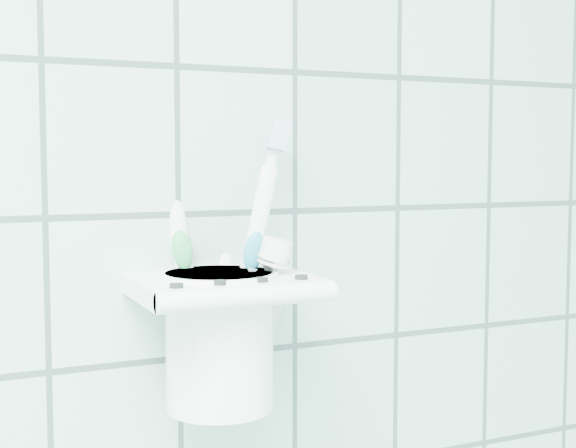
{
  "coord_description": "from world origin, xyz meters",
  "views": [
    {
      "loc": [
        0.43,
        0.59,
        1.41
      ],
      "look_at": [
        0.66,
        1.1,
        1.36
      ],
      "focal_mm": 50.0,
      "sensor_mm": 36.0,
      "label": 1
    }
  ],
  "objects_px": {
    "cup": "(219,335)",
    "toothpaste_tube": "(236,301)",
    "toothbrush_orange": "(223,252)",
    "toothbrush_blue": "(214,275)",
    "toothbrush_pink": "(203,252)",
    "holder_bracket": "(224,288)"
  },
  "relations": [
    {
      "from": "cup",
      "to": "toothpaste_tube",
      "type": "bearing_deg",
      "value": 25.42
    },
    {
      "from": "cup",
      "to": "toothbrush_orange",
      "type": "xyz_separation_m",
      "value": [
        0.01,
        0.01,
        0.06
      ]
    },
    {
      "from": "toothbrush_blue",
      "to": "toothpaste_tube",
      "type": "bearing_deg",
      "value": 27.14
    },
    {
      "from": "toothpaste_tube",
      "to": "cup",
      "type": "bearing_deg",
      "value": -135.71
    },
    {
      "from": "toothbrush_pink",
      "to": "toothbrush_blue",
      "type": "height_order",
      "value": "toothbrush_pink"
    },
    {
      "from": "holder_bracket",
      "to": "toothpaste_tube",
      "type": "height_order",
      "value": "toothpaste_tube"
    },
    {
      "from": "holder_bracket",
      "to": "cup",
      "type": "distance_m",
      "value": 0.04
    },
    {
      "from": "toothbrush_pink",
      "to": "toothpaste_tube",
      "type": "xyz_separation_m",
      "value": [
        0.02,
        -0.01,
        -0.04
      ]
    },
    {
      "from": "toothbrush_orange",
      "to": "toothpaste_tube",
      "type": "height_order",
      "value": "toothbrush_orange"
    },
    {
      "from": "toothbrush_pink",
      "to": "toothbrush_blue",
      "type": "bearing_deg",
      "value": -77.6
    },
    {
      "from": "holder_bracket",
      "to": "toothbrush_orange",
      "type": "distance_m",
      "value": 0.03
    },
    {
      "from": "cup",
      "to": "toothbrush_pink",
      "type": "bearing_deg",
      "value": 121.91
    },
    {
      "from": "cup",
      "to": "toothbrush_orange",
      "type": "distance_m",
      "value": 0.06
    },
    {
      "from": "holder_bracket",
      "to": "cup",
      "type": "height_order",
      "value": "same"
    },
    {
      "from": "toothbrush_blue",
      "to": "toothpaste_tube",
      "type": "height_order",
      "value": "toothbrush_blue"
    },
    {
      "from": "cup",
      "to": "toothpaste_tube",
      "type": "xyz_separation_m",
      "value": [
        0.02,
        0.01,
        0.02
      ]
    },
    {
      "from": "toothbrush_pink",
      "to": "toothbrush_orange",
      "type": "xyz_separation_m",
      "value": [
        0.02,
        -0.0,
        -0.0
      ]
    },
    {
      "from": "cup",
      "to": "toothpaste_tube",
      "type": "distance_m",
      "value": 0.03
    },
    {
      "from": "holder_bracket",
      "to": "toothbrush_pink",
      "type": "height_order",
      "value": "toothbrush_pink"
    },
    {
      "from": "toothpaste_tube",
      "to": "toothbrush_pink",
      "type": "bearing_deg",
      "value": -173.25
    },
    {
      "from": "toothbrush_orange",
      "to": "toothpaste_tube",
      "type": "distance_m",
      "value": 0.04
    },
    {
      "from": "holder_bracket",
      "to": "toothpaste_tube",
      "type": "distance_m",
      "value": 0.02
    }
  ]
}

